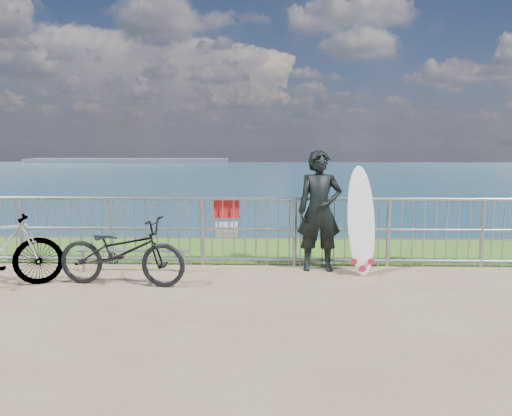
{
  "coord_description": "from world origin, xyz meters",
  "views": [
    {
      "loc": [
        0.62,
        -6.36,
        1.99
      ],
      "look_at": [
        0.38,
        1.2,
        1.0
      ],
      "focal_mm": 35.0,
      "sensor_mm": 36.0,
      "label": 1
    }
  ],
  "objects": [
    {
      "name": "grass_strip",
      "position": [
        0.0,
        2.7,
        0.01
      ],
      "size": [
        120.0,
        120.0,
        0.0
      ],
      "primitive_type": "plane",
      "color": "#35691C",
      "rests_on": "ground"
    },
    {
      "name": "seascape",
      "position": [
        -43.75,
        147.49,
        -4.03
      ],
      "size": [
        260.0,
        260.0,
        5.0
      ],
      "color": "brown",
      "rests_on": "ground"
    },
    {
      "name": "railing",
      "position": [
        0.02,
        1.6,
        0.58
      ],
      "size": [
        10.06,
        0.1,
        1.13
      ],
      "color": "#919499",
      "rests_on": "ground"
    },
    {
      "name": "surfer",
      "position": [
        1.37,
        1.34,
        0.94
      ],
      "size": [
        0.7,
        0.47,
        1.88
      ],
      "primitive_type": "imported",
      "rotation": [
        0.0,
        0.0,
        0.03
      ],
      "color": "black",
      "rests_on": "ground"
    },
    {
      "name": "surfboard",
      "position": [
        1.98,
        1.14,
        0.76
      ],
      "size": [
        0.5,
        0.46,
        1.66
      ],
      "color": "white",
      "rests_on": "ground"
    },
    {
      "name": "bicycle_near",
      "position": [
        -1.47,
        0.41,
        0.48
      ],
      "size": [
        1.89,
        0.85,
        0.96
      ],
      "primitive_type": "imported",
      "rotation": [
        0.0,
        0.0,
        1.45
      ],
      "color": "black",
      "rests_on": "ground"
    },
    {
      "name": "bike_rack",
      "position": [
        -1.51,
        1.09,
        0.3
      ],
      "size": [
        1.76,
        0.05,
        0.37
      ],
      "color": "#919499",
      "rests_on": "ground"
    }
  ]
}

